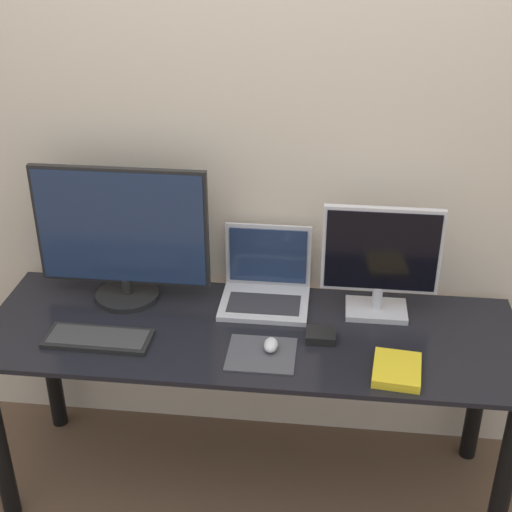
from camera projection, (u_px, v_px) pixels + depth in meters
name	position (u px, v px, depth m)	size (l,w,h in m)	color
wall_back	(262.00, 141.00, 2.50)	(7.00, 0.05, 2.50)	beige
desk	(250.00, 362.00, 2.49)	(1.83, 0.62, 0.70)	black
monitor_left	(122.00, 236.00, 2.50)	(0.62, 0.23, 0.50)	black
monitor_right	(381.00, 260.00, 2.43)	(0.40, 0.15, 0.40)	silver
laptop	(266.00, 283.00, 2.58)	(0.31, 0.26, 0.26)	silver
keyboard	(98.00, 339.00, 2.37)	(0.36, 0.15, 0.02)	black
mousepad	(261.00, 354.00, 2.30)	(0.22, 0.20, 0.00)	#47474C
mouse	(271.00, 345.00, 2.31)	(0.05, 0.07, 0.04)	silver
book	(397.00, 370.00, 2.21)	(0.16, 0.19, 0.03)	yellow
power_brick	(321.00, 335.00, 2.38)	(0.10, 0.09, 0.03)	black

